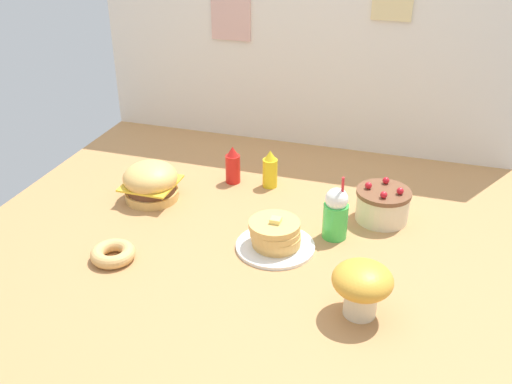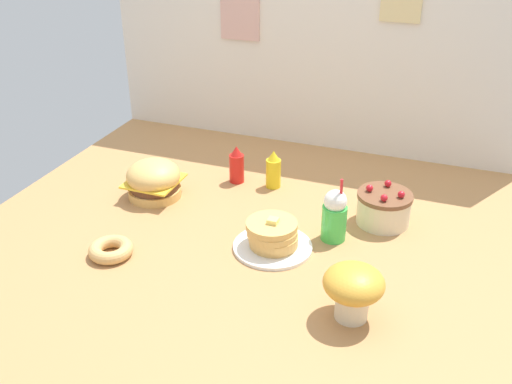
% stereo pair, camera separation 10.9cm
% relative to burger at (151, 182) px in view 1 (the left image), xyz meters
% --- Properties ---
extents(ground_plane, '(2.22, 2.04, 0.02)m').
position_rel_burger_xyz_m(ground_plane, '(0.49, -0.18, -0.09)').
color(ground_plane, '#B27F4C').
extents(back_wall, '(2.22, 0.04, 1.04)m').
position_rel_burger_xyz_m(back_wall, '(0.49, 0.84, 0.44)').
color(back_wall, silver).
rests_on(back_wall, ground_plane).
extents(burger, '(0.25, 0.25, 0.18)m').
position_rel_burger_xyz_m(burger, '(0.00, 0.00, 0.00)').
color(burger, '#DBA859').
rests_on(burger, ground_plane).
extents(pancake_stack, '(0.32, 0.32, 0.14)m').
position_rel_burger_xyz_m(pancake_stack, '(0.65, -0.22, -0.03)').
color(pancake_stack, white).
rests_on(pancake_stack, ground_plane).
extents(layer_cake, '(0.23, 0.23, 0.17)m').
position_rel_burger_xyz_m(layer_cake, '(1.03, 0.13, -0.01)').
color(layer_cake, beige).
rests_on(layer_cake, ground_plane).
extents(ketchup_bottle, '(0.07, 0.07, 0.19)m').
position_rel_burger_xyz_m(ketchup_bottle, '(0.30, 0.27, 0.00)').
color(ketchup_bottle, red).
rests_on(ketchup_bottle, ground_plane).
extents(mustard_bottle, '(0.07, 0.07, 0.19)m').
position_rel_burger_xyz_m(mustard_bottle, '(0.48, 0.28, 0.00)').
color(mustard_bottle, yellow).
rests_on(mustard_bottle, ground_plane).
extents(cream_soda_cup, '(0.10, 0.10, 0.28)m').
position_rel_burger_xyz_m(cream_soda_cup, '(0.86, -0.07, 0.02)').
color(cream_soda_cup, green).
rests_on(cream_soda_cup, ground_plane).
extents(donut_pink_glaze, '(0.17, 0.17, 0.05)m').
position_rel_burger_xyz_m(donut_pink_glaze, '(0.08, -0.49, -0.06)').
color(donut_pink_glaze, tan).
rests_on(donut_pink_glaze, ground_plane).
extents(mushroom_stool, '(0.21, 0.21, 0.20)m').
position_rel_burger_xyz_m(mushroom_stool, '(1.03, -0.52, 0.04)').
color(mushroom_stool, beige).
rests_on(mushroom_stool, ground_plane).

